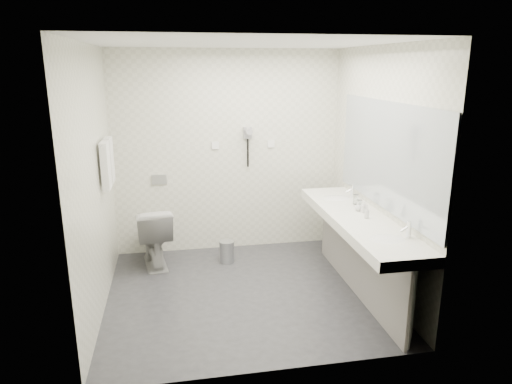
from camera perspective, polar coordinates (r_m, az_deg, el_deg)
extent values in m
plane|color=#2D2D33|center=(4.96, -1.43, -12.33)|extent=(2.80, 2.80, 0.00)
plane|color=white|center=(4.39, -1.65, 17.93)|extent=(2.80, 2.80, 0.00)
plane|color=silver|center=(5.77, -3.54, 4.83)|extent=(2.80, 0.00, 2.80)
plane|color=silver|center=(3.28, 2.00, -3.38)|extent=(2.80, 0.00, 2.80)
plane|color=silver|center=(4.52, -19.35, 1.00)|extent=(0.00, 2.60, 2.60)
plane|color=silver|center=(4.92, 14.81, 2.49)|extent=(0.00, 2.60, 2.60)
cube|color=white|center=(4.75, 12.44, -3.44)|extent=(0.55, 2.20, 0.10)
cube|color=gray|center=(4.91, 12.43, -8.12)|extent=(0.03, 2.15, 0.75)
cylinder|color=silver|center=(4.09, 18.54, -13.63)|extent=(0.06, 0.06, 0.75)
cylinder|color=silver|center=(5.83, 8.79, -4.14)|extent=(0.06, 0.06, 0.75)
cube|color=#B2BCC6|center=(4.70, 15.83, 4.32)|extent=(0.02, 2.20, 1.05)
ellipsoid|color=white|center=(4.19, 15.87, -5.78)|extent=(0.40, 0.31, 0.05)
ellipsoid|color=white|center=(5.32, 9.79, -0.88)|extent=(0.40, 0.31, 0.05)
cylinder|color=silver|center=(4.25, 18.33, -4.40)|extent=(0.04, 0.04, 0.15)
cylinder|color=silver|center=(5.36, 11.80, 0.15)|extent=(0.04, 0.04, 0.15)
imported|color=silver|center=(4.84, 13.22, -1.79)|extent=(0.06, 0.06, 0.12)
imported|color=silver|center=(4.88, 12.53, -1.76)|extent=(0.10, 0.10, 0.09)
imported|color=silver|center=(4.66, 13.51, -2.46)|extent=(0.05, 0.05, 0.12)
cylinder|color=silver|center=(4.91, 12.63, -1.58)|extent=(0.06, 0.06, 0.11)
cylinder|color=silver|center=(5.11, 12.21, -0.90)|extent=(0.07, 0.07, 0.11)
imported|color=white|center=(5.60, -12.54, -5.30)|extent=(0.50, 0.76, 0.72)
cube|color=#B2B5BA|center=(5.78, -11.87, 1.51)|extent=(0.18, 0.02, 0.12)
cylinder|color=#B2B5BA|center=(5.63, -3.62, -7.41)|extent=(0.20, 0.20, 0.25)
cylinder|color=#B2B5BA|center=(5.58, -3.64, -6.15)|extent=(0.18, 0.18, 0.02)
cylinder|color=silver|center=(4.99, -18.17, 5.92)|extent=(0.02, 0.62, 0.02)
cube|color=white|center=(4.89, -18.05, 3.12)|extent=(0.07, 0.24, 0.48)
cube|color=white|center=(5.16, -17.67, 3.77)|extent=(0.07, 0.24, 0.48)
cube|color=#939297|center=(5.74, -1.05, 7.32)|extent=(0.10, 0.04, 0.14)
cylinder|color=#939297|center=(5.66, -0.93, 7.53)|extent=(0.08, 0.14, 0.08)
cylinder|color=black|center=(5.76, -1.01, 4.84)|extent=(0.02, 0.02, 0.35)
cube|color=white|center=(5.73, -5.04, 5.73)|extent=(0.09, 0.02, 0.09)
cube|color=white|center=(5.83, 1.85, 5.96)|extent=(0.09, 0.02, 0.09)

